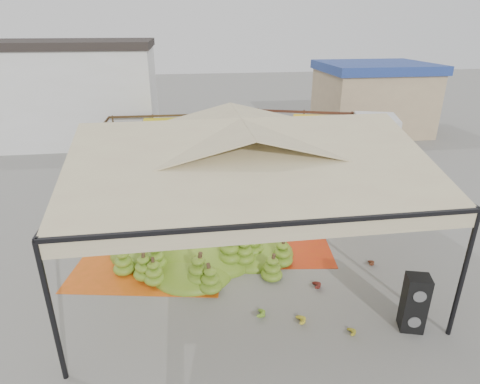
{
  "coord_description": "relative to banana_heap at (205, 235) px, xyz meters",
  "views": [
    {
      "loc": [
        -1.52,
        -10.12,
        6.29
      ],
      "look_at": [
        0.2,
        1.5,
        1.3
      ],
      "focal_mm": 30.0,
      "sensor_mm": 36.0,
      "label": 1
    }
  ],
  "objects": [
    {
      "name": "ground",
      "position": [
        1.03,
        -0.1,
        -0.6
      ],
      "size": [
        90.0,
        90.0,
        0.0
      ],
      "primitive_type": "plane",
      "color": "slate",
      "rests_on": "ground"
    },
    {
      "name": "canopy_tent",
      "position": [
        1.03,
        -0.1,
        2.7
      ],
      "size": [
        8.1,
        8.1,
        4.0
      ],
      "color": "black",
      "rests_on": "ground"
    },
    {
      "name": "building_white",
      "position": [
        -8.97,
        13.9,
        2.11
      ],
      "size": [
        14.3,
        6.3,
        5.4
      ],
      "color": "silver",
      "rests_on": "ground"
    },
    {
      "name": "building_tan",
      "position": [
        11.03,
        12.9,
        1.48
      ],
      "size": [
        6.3,
        5.3,
        4.1
      ],
      "color": "tan",
      "rests_on": "ground"
    },
    {
      "name": "tarp_left",
      "position": [
        -1.5,
        0.16,
        -0.59
      ],
      "size": [
        4.75,
        4.59,
        0.01
      ],
      "primitive_type": "cube",
      "rotation": [
        0.0,
        0.0,
        -0.18
      ],
      "color": "#E15615",
      "rests_on": "ground"
    },
    {
      "name": "tarp_right",
      "position": [
        2.06,
        0.73,
        -0.59
      ],
      "size": [
        4.01,
        4.16,
        0.01
      ],
      "primitive_type": "cube",
      "rotation": [
        0.0,
        0.0,
        -0.13
      ],
      "color": "red",
      "rests_on": "ground"
    },
    {
      "name": "banana_heap",
      "position": [
        0.0,
        0.0,
        0.0
      ],
      "size": [
        6.9,
        6.35,
        1.2
      ],
      "primitive_type": "ellipsoid",
      "rotation": [
        0.0,
        0.0,
        0.39
      ],
      "color": "#537E1A",
      "rests_on": "ground"
    },
    {
      "name": "hand_yellow_a",
      "position": [
        2.85,
        -3.8,
        -0.51
      ],
      "size": [
        0.44,
        0.38,
        0.18
      ],
      "primitive_type": "ellipsoid",
      "rotation": [
        0.0,
        0.0,
        -0.14
      ],
      "color": "#AD8B22",
      "rests_on": "ground"
    },
    {
      "name": "hand_yellow_b",
      "position": [
        1.84,
        -3.29,
        -0.49
      ],
      "size": [
        0.5,
        0.41,
        0.22
      ],
      "primitive_type": "ellipsoid",
      "rotation": [
        0.0,
        0.0,
        -0.04
      ],
      "color": "gold",
      "rests_on": "ground"
    },
    {
      "name": "hand_red_a",
      "position": [
        4.47,
        -1.28,
        -0.5
      ],
      "size": [
        0.5,
        0.45,
        0.19
      ],
      "primitive_type": "ellipsoid",
      "rotation": [
        0.0,
        0.0,
        -0.32
      ],
      "color": "#502212",
      "rests_on": "ground"
    },
    {
      "name": "hand_red_b",
      "position": [
        2.61,
        -2.07,
        -0.49
      ],
      "size": [
        0.54,
        0.46,
        0.22
      ],
      "primitive_type": "ellipsoid",
      "rotation": [
        0.0,
        0.0,
        -0.14
      ],
      "color": "maroon",
      "rests_on": "ground"
    },
    {
      "name": "hand_green",
      "position": [
        0.99,
        -2.91,
        -0.49
      ],
      "size": [
        0.59,
        0.53,
        0.22
      ],
      "primitive_type": "ellipsoid",
      "rotation": [
        0.0,
        0.0,
        -0.3
      ],
      "color": "#42821B",
      "rests_on": "ground"
    },
    {
      "name": "hanging_bunches",
      "position": [
        3.38,
        0.03,
        2.02
      ],
      "size": [
        4.74,
        0.24,
        0.2
      ],
      "color": "#367718",
      "rests_on": "ground"
    },
    {
      "name": "speaker_stack",
      "position": [
        4.29,
        -3.8,
        0.08
      ],
      "size": [
        0.59,
        0.55,
        1.35
      ],
      "rotation": [
        0.0,
        0.0,
        -0.29
      ],
      "color": "black",
      "rests_on": "ground"
    },
    {
      "name": "banana_leaves",
      "position": [
        -0.91,
        1.39,
        -0.6
      ],
      "size": [
        0.96,
        1.36,
        3.7
      ],
      "primitive_type": null,
      "color": "#3A751F",
      "rests_on": "ground"
    },
    {
      "name": "vendor",
      "position": [
        0.17,
        4.36,
        0.36
      ],
      "size": [
        0.81,
        0.66,
        1.91
      ],
      "primitive_type": "imported",
      "rotation": [
        0.0,
        0.0,
        2.81
      ],
      "color": "gray",
      "rests_on": "ground"
    },
    {
      "name": "truck_left",
      "position": [
        -0.99,
        9.58,
        0.63
      ],
      "size": [
        5.83,
        2.12,
        1.99
      ],
      "rotation": [
        0.0,
        0.0,
        -0.02
      ],
      "color": "#473517",
      "rests_on": "ground"
    },
    {
      "name": "truck_right",
      "position": [
        6.29,
        7.56,
        0.83
      ],
      "size": [
        7.13,
        4.3,
        2.32
      ],
      "rotation": [
        0.0,
        0.0,
        -0.32
      ],
      "color": "#51291B",
      "rests_on": "ground"
    }
  ]
}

